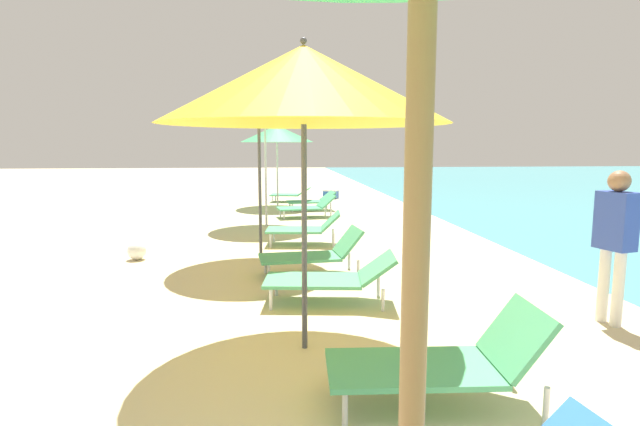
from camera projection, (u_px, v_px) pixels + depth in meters
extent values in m
cylinder|color=#4C4C51|center=(304.00, 239.00, 4.45)|extent=(0.05, 0.05, 2.03)
cone|color=yellow|center=(304.00, 85.00, 4.27)|extent=(2.51, 2.51, 0.67)
sphere|color=#4C4C51|center=(303.00, 41.00, 4.22)|extent=(0.06, 0.06, 0.06)
cube|color=#4CA572|center=(313.00, 280.00, 5.86)|extent=(1.19, 0.78, 0.04)
cube|color=#4CA572|center=(377.00, 267.00, 5.82)|extent=(0.48, 0.70, 0.32)
cylinder|color=silver|center=(271.00, 299.00, 5.62)|extent=(0.04, 0.04, 0.25)
cylinder|color=silver|center=(276.00, 286.00, 6.17)|extent=(0.04, 0.04, 0.25)
cylinder|color=silver|center=(383.00, 300.00, 5.59)|extent=(0.04, 0.04, 0.25)
cylinder|color=silver|center=(378.00, 286.00, 6.14)|extent=(0.04, 0.04, 0.25)
cube|color=#4CA572|center=(411.00, 368.00, 3.52)|extent=(1.21, 0.71, 0.04)
cube|color=#4CA572|center=(515.00, 336.00, 3.52)|extent=(0.36, 0.67, 0.43)
cylinder|color=silver|center=(345.00, 411.00, 3.25)|extent=(0.04, 0.04, 0.27)
cylinder|color=silver|center=(338.00, 372.00, 3.80)|extent=(0.04, 0.04, 0.27)
cylinder|color=silver|center=(546.00, 406.00, 3.30)|extent=(0.04, 0.04, 0.27)
cylinder|color=silver|center=(511.00, 369.00, 3.85)|extent=(0.04, 0.04, 0.27)
cylinder|color=#4C4C51|center=(260.00, 188.00, 7.89)|extent=(0.05, 0.05, 2.36)
cone|color=yellow|center=(258.00, 94.00, 7.69)|extent=(2.32, 2.32, 0.54)
sphere|color=#4C4C51|center=(258.00, 74.00, 7.65)|extent=(0.06, 0.06, 0.06)
cube|color=#4CA572|center=(294.00, 230.00, 9.30)|extent=(1.10, 0.78, 0.04)
cube|color=#4CA572|center=(331.00, 221.00, 9.27)|extent=(0.41, 0.71, 0.34)
cylinder|color=silver|center=(271.00, 241.00, 9.04)|extent=(0.04, 0.04, 0.26)
cylinder|color=silver|center=(274.00, 235.00, 9.61)|extent=(0.04, 0.04, 0.26)
cylinder|color=silver|center=(334.00, 241.00, 9.03)|extent=(0.04, 0.04, 0.26)
cylinder|color=silver|center=(333.00, 235.00, 9.60)|extent=(0.04, 0.04, 0.26)
cube|color=#4CA572|center=(299.00, 257.00, 7.07)|extent=(1.18, 0.72, 0.04)
cube|color=#4CA572|center=(348.00, 241.00, 7.18)|extent=(0.39, 0.64, 0.40)
cylinder|color=silver|center=(269.00, 273.00, 6.76)|extent=(0.04, 0.04, 0.25)
cylinder|color=silver|center=(266.00, 265.00, 7.25)|extent=(0.04, 0.04, 0.25)
cylinder|color=silver|center=(358.00, 269.00, 7.00)|extent=(0.04, 0.04, 0.25)
cylinder|color=silver|center=(349.00, 261.00, 7.49)|extent=(0.04, 0.04, 0.25)
cylinder|color=silver|center=(266.00, 176.00, 11.37)|extent=(0.05, 0.05, 2.29)
cone|color=#3FB266|center=(265.00, 115.00, 11.18)|extent=(2.15, 2.15, 0.47)
sphere|color=silver|center=(265.00, 103.00, 11.15)|extent=(0.06, 0.06, 0.06)
cube|color=#4CA572|center=(299.00, 208.00, 12.76)|extent=(1.17, 0.83, 0.04)
cube|color=#4CA572|center=(326.00, 201.00, 12.91)|extent=(0.47, 0.73, 0.33)
cylinder|color=silver|center=(284.00, 215.00, 12.40)|extent=(0.04, 0.04, 0.22)
cylinder|color=silver|center=(280.00, 212.00, 12.96)|extent=(0.04, 0.04, 0.22)
cylinder|color=silver|center=(331.00, 214.00, 12.68)|extent=(0.04, 0.04, 0.22)
cylinder|color=silver|center=(325.00, 211.00, 13.24)|extent=(0.04, 0.04, 0.22)
cylinder|color=silver|center=(277.00, 175.00, 14.99)|extent=(0.05, 0.05, 1.93)
cone|color=#3FB266|center=(277.00, 134.00, 14.82)|extent=(2.18, 2.18, 0.49)
sphere|color=silver|center=(277.00, 124.00, 14.79)|extent=(0.06, 0.06, 0.06)
cube|color=#4CA572|center=(285.00, 195.00, 16.31)|extent=(1.04, 0.83, 0.04)
cube|color=#4CA572|center=(305.00, 191.00, 16.24)|extent=(0.48, 0.73, 0.24)
cylinder|color=silver|center=(272.00, 199.00, 16.08)|extent=(0.04, 0.04, 0.21)
cylinder|color=silver|center=(276.00, 198.00, 16.64)|extent=(0.04, 0.04, 0.21)
cylinder|color=silver|center=(304.00, 200.00, 15.99)|extent=(0.04, 0.04, 0.21)
cylinder|color=silver|center=(306.00, 198.00, 16.56)|extent=(0.04, 0.04, 0.21)
cube|color=#4CA572|center=(305.00, 202.00, 14.14)|extent=(1.05, 0.73, 0.04)
cube|color=#4CA572|center=(328.00, 196.00, 14.25)|extent=(0.43, 0.66, 0.28)
cylinder|color=silver|center=(292.00, 208.00, 13.83)|extent=(0.04, 0.04, 0.23)
cylinder|color=silver|center=(290.00, 206.00, 14.34)|extent=(0.04, 0.04, 0.23)
cylinder|color=silver|center=(331.00, 207.00, 14.04)|extent=(0.04, 0.04, 0.23)
cylinder|color=silver|center=(327.00, 205.00, 14.55)|extent=(0.04, 0.04, 0.23)
cylinder|color=silver|center=(604.00, 285.00, 5.24)|extent=(0.11, 0.11, 0.79)
cylinder|color=silver|center=(618.00, 289.00, 5.08)|extent=(0.11, 0.11, 0.79)
cube|color=#334CB2|center=(616.00, 221.00, 5.06)|extent=(0.30, 0.40, 0.59)
sphere|color=#9E704C|center=(619.00, 181.00, 5.01)|extent=(0.21, 0.21, 0.21)
sphere|color=white|center=(137.00, 251.00, 8.09)|extent=(0.30, 0.30, 0.30)
cube|color=#2659B2|center=(331.00, 195.00, 17.34)|extent=(0.57, 0.52, 0.26)
cube|color=white|center=(331.00, 190.00, 17.32)|extent=(0.59, 0.53, 0.05)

